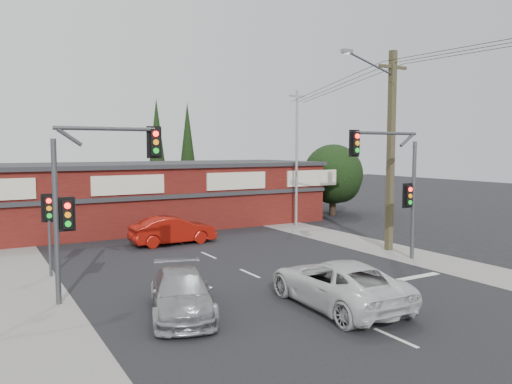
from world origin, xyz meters
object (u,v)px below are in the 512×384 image
white_suv (337,283)px  utility_pole (389,144)px  silver_suv (181,293)px  shop_building (127,195)px  red_sedan (173,230)px

white_suv → utility_pole: utility_pole is taller
utility_pole → silver_suv: bearing=-162.7°
silver_suv → shop_building: bearing=96.8°
utility_pole → white_suv: bearing=-144.2°
white_suv → red_sedan: size_ratio=1.20×
white_suv → utility_pole: (7.94, 5.73, 4.63)m
silver_suv → white_suv: bearing=-3.2°
silver_suv → red_sedan: 11.72m
white_suv → silver_suv: 5.07m
shop_building → utility_pole: bearing=-56.2°
white_suv → shop_building: 19.83m
white_suv → utility_pole: size_ratio=0.55×
white_suv → shop_building: bearing=-83.3°
white_suv → shop_building: (-1.42, 19.73, 1.37)m
white_suv → shop_building: shop_building is taller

